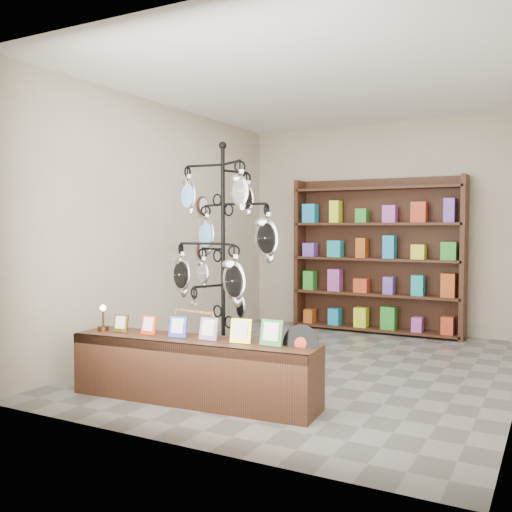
% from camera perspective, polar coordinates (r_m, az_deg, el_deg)
% --- Properties ---
extents(ground, '(5.00, 5.00, 0.00)m').
position_cam_1_polar(ground, '(6.30, 5.95, -10.97)').
color(ground, slate).
rests_on(ground, ground).
extents(room_envelope, '(5.00, 5.00, 5.00)m').
position_cam_1_polar(room_envelope, '(6.12, 6.04, 6.10)').
color(room_envelope, '#B9AC95').
rests_on(room_envelope, ground).
extents(display_tree, '(1.23, 1.20, 2.33)m').
position_cam_1_polar(display_tree, '(5.49, -3.32, 1.18)').
color(display_tree, black).
rests_on(display_tree, ground).
extents(front_shelf, '(2.26, 0.63, 0.79)m').
position_cam_1_polar(front_shelf, '(5.06, -6.27, -11.23)').
color(front_shelf, black).
rests_on(front_shelf, ground).
extents(back_shelving, '(2.42, 0.36, 2.20)m').
position_cam_1_polar(back_shelving, '(8.30, 11.98, -0.44)').
color(back_shelving, black).
rests_on(back_shelving, ground).
extents(wall_clocks, '(0.03, 0.24, 0.84)m').
position_cam_1_polar(wall_clocks, '(7.74, -5.35, 2.86)').
color(wall_clocks, black).
rests_on(wall_clocks, ground).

